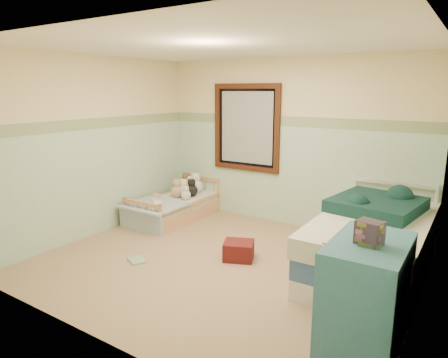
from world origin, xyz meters
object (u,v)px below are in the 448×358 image
Objects in this scene: twin_bed_frame at (371,264)px; floor_book at (137,260)px; plush_floor_cream at (158,217)px; toddler_bed_frame at (175,212)px; plush_floor_tan at (157,209)px; red_pillow at (239,251)px; dresser at (366,294)px.

floor_book is (-2.45, -1.20, -0.10)m from twin_bed_frame.
floor_book is (0.67, -1.11, -0.13)m from plush_floor_cream.
toddler_bed_frame is 6.60× the size of floor_book.
red_pillow is at bearing -20.04° from plush_floor_tan.
plush_floor_tan is 1.76m from floor_book.
plush_floor_cream is 3.63m from dresser.
floor_book is at bearing -153.98° from twin_bed_frame.
plush_floor_tan is at bearing -160.07° from toddler_bed_frame.
plush_floor_tan reaches higher than red_pillow.
plush_floor_tan is 4.05m from dresser.
plush_floor_cream reaches higher than red_pillow.
twin_bed_frame is (3.15, -0.36, 0.01)m from toddler_bed_frame.
plush_floor_tan reaches higher than twin_bed_frame.
toddler_bed_frame reaches higher than floor_book.
plush_floor_cream is at bearing -178.43° from twin_bed_frame.
floor_book is (-1.00, -0.72, -0.10)m from red_pillow.
plush_floor_cream is (0.03, -0.44, 0.04)m from toddler_bed_frame.
dresser reaches higher than red_pillow.
plush_floor_tan is 3.45m from twin_bed_frame.
plush_floor_tan is at bearing 133.56° from plush_floor_cream.
red_pillow is at bearing -161.96° from twin_bed_frame.
red_pillow is at bearing 62.86° from floor_book.
floor_book is (0.99, -1.45, -0.12)m from plush_floor_tan.
twin_bed_frame is at bearing -4.21° from plush_floor_tan.
dresser is 3.81× the size of floor_book.
red_pillow is 1.53× the size of floor_book.
toddler_bed_frame is 5.79× the size of plush_floor_tan.
plush_floor_cream is at bearing 166.93° from red_pillow.
plush_floor_tan is at bearing 175.79° from twin_bed_frame.
twin_bed_frame is at bearing 100.89° from dresser.
plush_floor_cream is 1.04× the size of plush_floor_tan.
dresser is at bearing 23.40° from floor_book.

